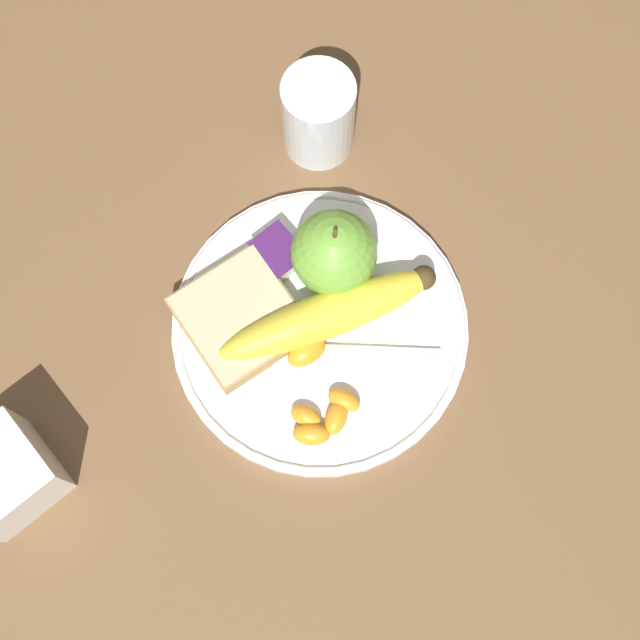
{
  "coord_description": "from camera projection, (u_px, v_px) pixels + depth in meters",
  "views": [
    {
      "loc": [
        0.16,
        -0.13,
        0.73
      ],
      "look_at": [
        0.0,
        0.0,
        0.03
      ],
      "focal_mm": 50.0,
      "sensor_mm": 36.0,
      "label": 1
    }
  ],
  "objects": [
    {
      "name": "ground_plane",
      "position": [
        320.0,
        331.0,
        0.76
      ],
      "size": [
        3.0,
        3.0,
        0.0
      ],
      "primitive_type": "plane",
      "color": "brown"
    },
    {
      "name": "plate",
      "position": [
        320.0,
        328.0,
        0.76
      ],
      "size": [
        0.25,
        0.25,
        0.01
      ],
      "color": "white",
      "rests_on": "ground_plane"
    },
    {
      "name": "juice_glass",
      "position": [
        318.0,
        117.0,
        0.78
      ],
      "size": [
        0.06,
        0.06,
        0.09
      ],
      "color": "silver",
      "rests_on": "ground_plane"
    },
    {
      "name": "apple",
      "position": [
        334.0,
        253.0,
        0.73
      ],
      "size": [
        0.07,
        0.07,
        0.08
      ],
      "color": "#72B23D",
      "rests_on": "plate"
    },
    {
      "name": "banana",
      "position": [
        328.0,
        314.0,
        0.74
      ],
      "size": [
        0.1,
        0.19,
        0.04
      ],
      "color": "yellow",
      "rests_on": "plate"
    },
    {
      "name": "bread_slice",
      "position": [
        240.0,
        318.0,
        0.74
      ],
      "size": [
        0.1,
        0.1,
        0.02
      ],
      "color": "#AB8751",
      "rests_on": "plate"
    },
    {
      "name": "fork",
      "position": [
        327.0,
        352.0,
        0.74
      ],
      "size": [
        0.12,
        0.13,
        0.0
      ],
      "rotation": [
        0.0,
        0.0,
        10.26
      ],
      "color": "silver",
      "rests_on": "plate"
    },
    {
      "name": "jam_packet",
      "position": [
        279.0,
        253.0,
        0.76
      ],
      "size": [
        0.04,
        0.03,
        0.02
      ],
      "color": "white",
      "rests_on": "plate"
    },
    {
      "name": "orange_segment_0",
      "position": [
        307.0,
        352.0,
        0.74
      ],
      "size": [
        0.03,
        0.04,
        0.02
      ],
      "color": "orange",
      "rests_on": "plate"
    },
    {
      "name": "orange_segment_1",
      "position": [
        336.0,
        418.0,
        0.72
      ],
      "size": [
        0.03,
        0.03,
        0.02
      ],
      "color": "orange",
      "rests_on": "plate"
    },
    {
      "name": "orange_segment_2",
      "position": [
        306.0,
        416.0,
        0.72
      ],
      "size": [
        0.03,
        0.03,
        0.01
      ],
      "color": "orange",
      "rests_on": "plate"
    },
    {
      "name": "orange_segment_3",
      "position": [
        311.0,
        434.0,
        0.72
      ],
      "size": [
        0.03,
        0.03,
        0.02
      ],
      "color": "orange",
      "rests_on": "plate"
    },
    {
      "name": "orange_segment_4",
      "position": [
        344.0,
        400.0,
        0.73
      ],
      "size": [
        0.03,
        0.03,
        0.02
      ],
      "color": "orange",
      "rests_on": "plate"
    },
    {
      "name": "condiment_caddy",
      "position": [
        4.0,
        476.0,
        0.7
      ],
      "size": [
        0.07,
        0.07,
        0.06
      ],
      "color": "silver",
      "rests_on": "ground_plane"
    }
  ]
}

